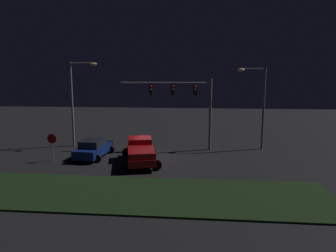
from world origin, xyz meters
name	(u,v)px	position (x,y,z in m)	size (l,w,h in m)	color
ground_plane	(151,156)	(0.00, 0.00, 0.00)	(80.00, 80.00, 0.00)	black
grass_median	(128,194)	(0.00, -8.69, 0.05)	(23.14, 5.57, 0.10)	black
pickup_truck	(140,150)	(-0.47, -2.19, 1.00)	(3.71, 5.72, 1.80)	maroon
car_sedan	(94,149)	(-4.66, -0.93, 0.74)	(2.73, 4.54, 1.51)	navy
traffic_signal_gantry	(183,96)	(2.66, 2.69, 4.90)	(8.32, 0.56, 6.50)	slate
street_lamp_left	(77,94)	(-7.44, 3.02, 5.09)	(2.68, 0.44, 8.06)	slate
street_lamp_right	(258,98)	(9.41, 3.41, 4.78)	(2.59, 0.44, 7.51)	slate
stop_sign	(52,142)	(-7.46, -2.48, 1.56)	(0.76, 0.08, 2.23)	slate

